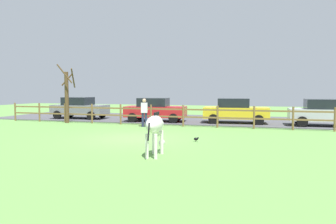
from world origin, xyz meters
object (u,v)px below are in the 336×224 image
(zebra, at_px, (155,127))
(parked_car_red, at_px, (155,109))
(parked_car_grey, at_px, (80,108))
(parked_car_yellow, at_px, (235,110))
(bare_tree, at_px, (67,95))
(parked_car_silver, at_px, (325,112))
(crow_on_grass, at_px, (196,139))
(visitor_near_fence, at_px, (144,111))

(zebra, height_order, parked_car_red, parked_car_red)
(parked_car_grey, xyz_separation_m, parked_car_yellow, (11.21, 0.01, 0.00))
(bare_tree, distance_m, parked_car_silver, 15.80)
(parked_car_red, distance_m, parked_car_grey, 6.04)
(crow_on_grass, relative_size, parked_car_yellow, 0.05)
(parked_car_silver, height_order, parked_car_yellow, same)
(crow_on_grass, bearing_deg, visitor_near_fence, 132.01)
(crow_on_grass, height_order, parked_car_red, parked_car_red)
(parked_car_red, height_order, parked_car_grey, same)
(parked_car_grey, bearing_deg, parked_car_yellow, 0.07)
(parked_car_silver, bearing_deg, parked_car_red, -179.06)
(parked_car_silver, xyz_separation_m, parked_car_yellow, (-5.10, 0.30, 0.00))
(zebra, distance_m, visitor_near_fence, 8.03)
(parked_car_red, distance_m, visitor_near_fence, 2.73)
(parked_car_red, bearing_deg, parked_car_silver, 0.94)
(bare_tree, bearing_deg, parked_car_red, 21.85)
(bare_tree, relative_size, parked_car_silver, 0.94)
(crow_on_grass, bearing_deg, parked_car_yellow, 82.39)
(crow_on_grass, relative_size, parked_car_silver, 0.05)
(visitor_near_fence, bearing_deg, bare_tree, 173.92)
(parked_car_red, bearing_deg, crow_on_grass, -59.40)
(parked_car_silver, height_order, visitor_near_fence, visitor_near_fence)
(parked_car_grey, distance_m, parked_car_yellow, 11.21)
(zebra, bearing_deg, parked_car_silver, 56.20)
(bare_tree, height_order, parked_car_yellow, bare_tree)
(zebra, xyz_separation_m, crow_on_grass, (0.75, 3.01, -0.80))
(crow_on_grass, bearing_deg, zebra, -104.04)
(parked_car_red, bearing_deg, parked_car_yellow, 5.16)
(parked_car_grey, bearing_deg, visitor_near_fence, -26.82)
(parked_car_silver, bearing_deg, visitor_near_fence, -163.97)
(zebra, bearing_deg, parked_car_yellow, 80.53)
(zebra, xyz_separation_m, visitor_near_fence, (-3.18, 7.37, -0.02))
(parked_car_silver, distance_m, parked_car_yellow, 5.11)
(zebra, distance_m, crow_on_grass, 3.20)
(crow_on_grass, xyz_separation_m, parked_car_yellow, (1.01, 7.55, 0.72))
(zebra, distance_m, parked_car_red, 10.66)
(bare_tree, height_order, parked_car_red, bare_tree)
(zebra, height_order, visitor_near_fence, visitor_near_fence)
(bare_tree, distance_m, parked_car_yellow, 10.85)
(bare_tree, relative_size, parked_car_red, 0.91)
(parked_car_grey, bearing_deg, bare_tree, -74.43)
(zebra, distance_m, parked_car_silver, 12.34)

